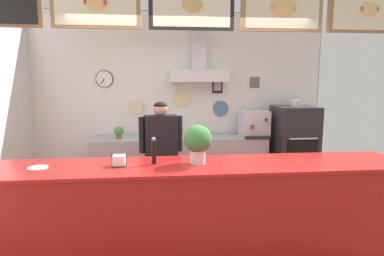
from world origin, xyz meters
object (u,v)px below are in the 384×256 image
(basil_vase, at_px, (198,142))
(napkin_holder, at_px, (119,161))
(potted_basil, at_px, (164,130))
(pizza_oven, at_px, (293,149))
(espresso_machine, at_px, (254,124))
(pepper_grinder, at_px, (154,151))
(condiment_plate, at_px, (38,168))
(potted_rosemary, at_px, (119,132))
(shop_worker, at_px, (161,156))

(basil_vase, bearing_deg, napkin_holder, -179.54)
(potted_basil, distance_m, napkin_holder, 2.13)
(pizza_oven, relative_size, napkin_holder, 10.53)
(espresso_machine, bearing_deg, pepper_grinder, -129.15)
(pepper_grinder, height_order, basil_vase, basil_vase)
(espresso_machine, relative_size, napkin_holder, 3.17)
(pizza_oven, bearing_deg, condiment_plate, -150.71)
(pizza_oven, distance_m, basil_vase, 2.68)
(napkin_holder, bearing_deg, espresso_machine, 45.96)
(potted_rosemary, bearing_deg, shop_worker, -55.79)
(pizza_oven, height_order, basil_vase, pizza_oven)
(espresso_machine, bearing_deg, basil_vase, -120.46)
(basil_vase, bearing_deg, espresso_machine, 59.54)
(pizza_oven, relative_size, condiment_plate, 8.41)
(potted_rosemary, xyz_separation_m, napkin_holder, (0.27, -2.06, 0.04))
(potted_basil, relative_size, potted_rosemary, 1.28)
(shop_worker, xyz_separation_m, pepper_grinder, (-0.07, -1.02, 0.31))
(shop_worker, relative_size, espresso_machine, 3.43)
(potted_rosemary, bearing_deg, potted_basil, 1.28)
(potted_rosemary, xyz_separation_m, basil_vase, (1.05, -2.05, 0.21))
(espresso_machine, height_order, condiment_plate, espresso_machine)
(potted_rosemary, height_order, condiment_plate, potted_rosemary)
(condiment_plate, xyz_separation_m, napkin_holder, (0.76, 0.02, 0.04))
(potted_rosemary, relative_size, basil_vase, 0.50)
(shop_worker, bearing_deg, potted_basil, -100.40)
(pizza_oven, distance_m, potted_rosemary, 2.91)
(pepper_grinder, relative_size, napkin_holder, 1.89)
(potted_rosemary, relative_size, napkin_holder, 1.36)
(pepper_grinder, bearing_deg, condiment_plate, -177.41)
(shop_worker, height_order, condiment_plate, shop_worker)
(espresso_machine, distance_m, potted_basil, 1.52)
(shop_worker, bearing_deg, basil_vase, 101.79)
(shop_worker, height_order, potted_basil, shop_worker)
(espresso_machine, relative_size, potted_basil, 1.81)
(pizza_oven, xyz_separation_m, potted_rosemary, (-2.89, 0.18, 0.31))
(pepper_grinder, bearing_deg, potted_rosemary, 106.78)
(napkin_holder, bearing_deg, potted_basil, 77.40)
(espresso_machine, xyz_separation_m, pepper_grinder, (-1.64, -2.02, 0.03))
(napkin_holder, bearing_deg, shop_worker, 68.60)
(condiment_plate, bearing_deg, potted_rosemary, 76.66)
(pizza_oven, bearing_deg, shop_worker, -159.45)
(pizza_oven, relative_size, shop_worker, 0.97)
(potted_basil, relative_size, basil_vase, 0.65)
(pepper_grinder, bearing_deg, pizza_oven, 39.03)
(potted_basil, height_order, pepper_grinder, pepper_grinder)
(pizza_oven, relative_size, espresso_machine, 3.32)
(shop_worker, xyz_separation_m, potted_rosemary, (-0.68, 1.01, 0.18))
(pepper_grinder, distance_m, condiment_plate, 1.11)
(pizza_oven, bearing_deg, basil_vase, -134.46)
(shop_worker, relative_size, potted_rosemary, 7.96)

